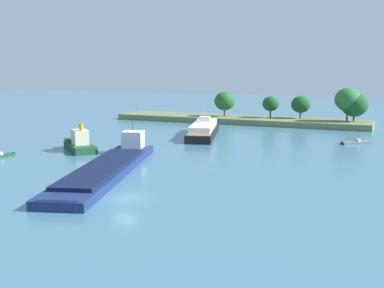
{
  "coord_description": "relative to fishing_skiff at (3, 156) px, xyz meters",
  "views": [
    {
      "loc": [
        27.35,
        -44.48,
        14.58
      ],
      "look_at": [
        -5.34,
        31.49,
        1.2
      ],
      "focal_mm": 44.28,
      "sensor_mm": 36.0,
      "label": 1
    }
  ],
  "objects": [
    {
      "name": "treeline_island",
      "position": [
        27.81,
        63.59,
        2.48
      ],
      "size": [
        67.86,
        12.64,
        9.75
      ],
      "color": "#66754C",
      "rests_on": "ground"
    },
    {
      "name": "white_riverboat",
      "position": [
        21.36,
        35.59,
        1.08
      ],
      "size": [
        11.27,
        23.59,
        5.37
      ],
      "color": "black",
      "rests_on": "ground"
    },
    {
      "name": "small_motorboat",
      "position": [
        52.42,
        37.49,
        -0.0
      ],
      "size": [
        5.58,
        4.84,
        0.97
      ],
      "color": "slate",
      "rests_on": "ground"
    },
    {
      "name": "cargo_barge",
      "position": [
        22.41,
        -2.85,
        0.61
      ],
      "size": [
        16.13,
        36.12,
        5.68
      ],
      "color": "navy",
      "rests_on": "ground"
    },
    {
      "name": "ground_plane",
      "position": [
        31.57,
        -13.47,
        -0.26
      ],
      "size": [
        400.0,
        400.0,
        0.0
      ],
      "primitive_type": "plane",
      "color": "teal"
    },
    {
      "name": "tugboat",
      "position": [
        7.9,
        10.16,
        1.02
      ],
      "size": [
        9.79,
        9.1,
        5.0
      ],
      "color": "#19472D",
      "rests_on": "ground"
    },
    {
      "name": "fishing_skiff",
      "position": [
        0.0,
        0.0,
        0.0
      ],
      "size": [
        2.38,
        4.19,
        0.95
      ],
      "color": "#19472D",
      "rests_on": "ground"
    }
  ]
}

